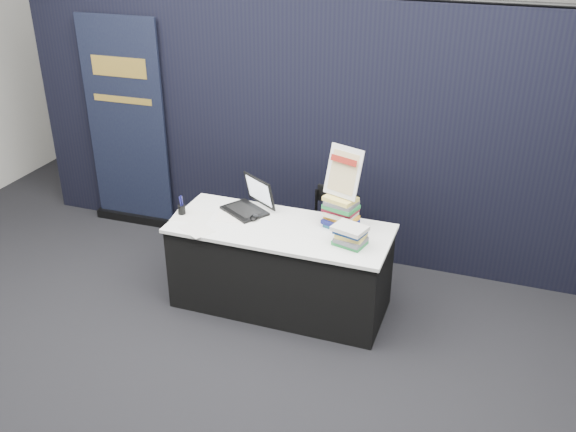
{
  "coord_description": "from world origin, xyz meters",
  "views": [
    {
      "loc": [
        1.62,
        -3.75,
        3.17
      ],
      "look_at": [
        0.07,
        0.55,
        0.86
      ],
      "focal_mm": 40.0,
      "sensor_mm": 36.0,
      "label": 1
    }
  ],
  "objects_px": {
    "book_stack_short": "(350,235)",
    "info_sign": "(343,173)",
    "laptop": "(247,203)",
    "book_stack_tall": "(341,212)",
    "pullup_banner": "(128,137)",
    "display_table": "(280,267)",
    "stacking_chair": "(331,235)"
  },
  "relations": [
    {
      "from": "laptop",
      "to": "book_stack_short",
      "type": "distance_m",
      "value": 1.03
    },
    {
      "from": "laptop",
      "to": "info_sign",
      "type": "xyz_separation_m",
      "value": [
        0.84,
        -0.0,
        0.4
      ]
    },
    {
      "from": "laptop",
      "to": "info_sign",
      "type": "distance_m",
      "value": 0.93
    },
    {
      "from": "info_sign",
      "to": "pullup_banner",
      "type": "bearing_deg",
      "value": -176.84
    },
    {
      "from": "book_stack_tall",
      "to": "book_stack_short",
      "type": "xyz_separation_m",
      "value": [
        0.15,
        -0.27,
        -0.05
      ]
    },
    {
      "from": "book_stack_tall",
      "to": "stacking_chair",
      "type": "height_order",
      "value": "book_stack_tall"
    },
    {
      "from": "book_stack_short",
      "to": "display_table",
      "type": "bearing_deg",
      "value": 171.16
    },
    {
      "from": "display_table",
      "to": "book_stack_tall",
      "type": "relative_size",
      "value": 6.36
    },
    {
      "from": "book_stack_tall",
      "to": "info_sign",
      "type": "height_order",
      "value": "info_sign"
    },
    {
      "from": "pullup_banner",
      "to": "stacking_chair",
      "type": "distance_m",
      "value": 2.39
    },
    {
      "from": "book_stack_tall",
      "to": "info_sign",
      "type": "distance_m",
      "value": 0.33
    },
    {
      "from": "pullup_banner",
      "to": "laptop",
      "type": "bearing_deg",
      "value": -25.69
    },
    {
      "from": "book_stack_short",
      "to": "pullup_banner",
      "type": "relative_size",
      "value": 0.12
    },
    {
      "from": "book_stack_short",
      "to": "info_sign",
      "type": "height_order",
      "value": "info_sign"
    },
    {
      "from": "info_sign",
      "to": "book_stack_tall",
      "type": "bearing_deg",
      "value": -70.02
    },
    {
      "from": "pullup_banner",
      "to": "info_sign",
      "type": "bearing_deg",
      "value": -17.95
    },
    {
      "from": "laptop",
      "to": "pullup_banner",
      "type": "bearing_deg",
      "value": -172.54
    },
    {
      "from": "book_stack_tall",
      "to": "stacking_chair",
      "type": "relative_size",
      "value": 0.33
    },
    {
      "from": "laptop",
      "to": "pullup_banner",
      "type": "xyz_separation_m",
      "value": [
        -1.62,
        0.74,
        0.14
      ]
    },
    {
      "from": "display_table",
      "to": "info_sign",
      "type": "xyz_separation_m",
      "value": [
        0.46,
        0.2,
        0.84
      ]
    },
    {
      "from": "info_sign",
      "to": "stacking_chair",
      "type": "bearing_deg",
      "value": 140.18
    },
    {
      "from": "book_stack_short",
      "to": "stacking_chair",
      "type": "height_order",
      "value": "book_stack_short"
    },
    {
      "from": "book_stack_tall",
      "to": "stacking_chair",
      "type": "bearing_deg",
      "value": 117.66
    },
    {
      "from": "info_sign",
      "to": "book_stack_short",
      "type": "bearing_deg",
      "value": -43.9
    },
    {
      "from": "book_stack_tall",
      "to": "book_stack_short",
      "type": "relative_size",
      "value": 1.09
    },
    {
      "from": "book_stack_tall",
      "to": "pullup_banner",
      "type": "relative_size",
      "value": 0.13
    },
    {
      "from": "pullup_banner",
      "to": "stacking_chair",
      "type": "bearing_deg",
      "value": -12.59
    },
    {
      "from": "info_sign",
      "to": "stacking_chair",
      "type": "xyz_separation_m",
      "value": [
        -0.16,
        0.28,
        -0.73
      ]
    },
    {
      "from": "book_stack_short",
      "to": "stacking_chair",
      "type": "xyz_separation_m",
      "value": [
        -0.31,
        0.58,
        -0.35
      ]
    },
    {
      "from": "laptop",
      "to": "stacking_chair",
      "type": "relative_size",
      "value": 0.54
    },
    {
      "from": "display_table",
      "to": "pullup_banner",
      "type": "xyz_separation_m",
      "value": [
        -2.0,
        0.95,
        0.58
      ]
    },
    {
      "from": "laptop",
      "to": "pullup_banner",
      "type": "distance_m",
      "value": 1.79
    }
  ]
}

